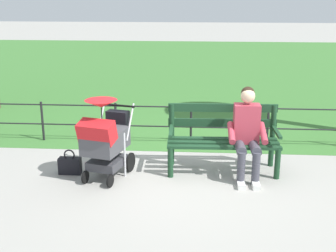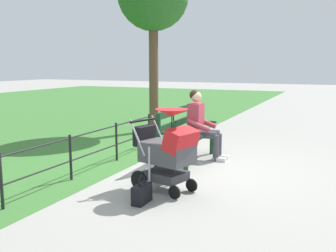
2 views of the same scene
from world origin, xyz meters
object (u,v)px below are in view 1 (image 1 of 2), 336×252
Objects in this scene: person_on_bench at (247,131)px; handbag at (70,165)px; park_bench at (223,136)px; stroller at (105,138)px.

handbag is (2.52, 0.09, -0.55)m from person_on_bench.
person_on_bench is at bearing 145.34° from park_bench.
park_bench is at bearing -171.79° from handbag.
park_bench is 0.42m from person_on_bench.
stroller is 0.73m from handbag.
person_on_bench reaches higher than park_bench.
stroller is at bearing 14.38° from park_bench.
person_on_bench reaches higher than handbag.
park_bench is 1.70m from stroller.
person_on_bench reaches higher than stroller.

